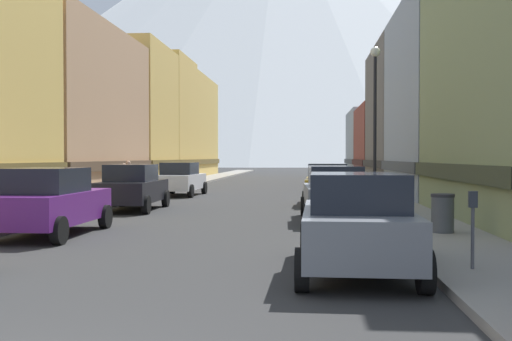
{
  "coord_description": "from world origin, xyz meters",
  "views": [
    {
      "loc": [
        2.93,
        -4.6,
        2.06
      ],
      "look_at": [
        -0.38,
        34.34,
        1.19
      ],
      "focal_mm": 42.31,
      "sensor_mm": 36.0,
      "label": 1
    }
  ],
  "objects_px": {
    "car_left_1": "(49,201)",
    "trash_bin_right": "(443,213)",
    "pedestrian_0": "(124,180)",
    "streetlamp_right": "(375,103)",
    "car_right_2": "(327,184)",
    "car_left_3": "(181,179)",
    "potted_plant_0": "(60,191)",
    "car_left_2": "(133,187)",
    "parking_meter_near": "(473,218)",
    "car_right_0": "(356,223)",
    "pedestrian_1": "(128,179)",
    "car_right_1": "(334,193)"
  },
  "relations": [
    {
      "from": "car_right_2",
      "to": "trash_bin_right",
      "type": "xyz_separation_m",
      "value": [
        2.55,
        -10.59,
        -0.26
      ]
    },
    {
      "from": "car_left_3",
      "to": "potted_plant_0",
      "type": "distance_m",
      "value": 8.84
    },
    {
      "from": "potted_plant_0",
      "to": "pedestrian_0",
      "type": "xyz_separation_m",
      "value": [
        0.75,
        6.15,
        0.19
      ]
    },
    {
      "from": "car_left_1",
      "to": "pedestrian_0",
      "type": "height_order",
      "value": "car_left_1"
    },
    {
      "from": "car_left_2",
      "to": "trash_bin_right",
      "type": "height_order",
      "value": "car_left_2"
    },
    {
      "from": "pedestrian_1",
      "to": "streetlamp_right",
      "type": "xyz_separation_m",
      "value": [
        11.6,
        -8.42,
        3.03
      ]
    },
    {
      "from": "car_right_1",
      "to": "potted_plant_0",
      "type": "distance_m",
      "value": 11.53
    },
    {
      "from": "car_right_0",
      "to": "car_right_2",
      "type": "distance_m",
      "value": 15.4
    },
    {
      "from": "car_left_2",
      "to": "potted_plant_0",
      "type": "height_order",
      "value": "car_left_2"
    },
    {
      "from": "trash_bin_right",
      "to": "pedestrian_1",
      "type": "bearing_deg",
      "value": 130.46
    },
    {
      "from": "car_left_3",
      "to": "potted_plant_0",
      "type": "relative_size",
      "value": 4.52
    },
    {
      "from": "car_left_1",
      "to": "car_right_0",
      "type": "relative_size",
      "value": 1.0
    },
    {
      "from": "car_right_1",
      "to": "pedestrian_0",
      "type": "bearing_deg",
      "value": 134.66
    },
    {
      "from": "car_right_0",
      "to": "streetlamp_right",
      "type": "xyz_separation_m",
      "value": [
        1.55,
        11.15,
        3.09
      ]
    },
    {
      "from": "car_left_2",
      "to": "car_left_3",
      "type": "xyz_separation_m",
      "value": [
        -0.0,
        8.89,
        0.0
      ]
    },
    {
      "from": "car_right_2",
      "to": "streetlamp_right",
      "type": "xyz_separation_m",
      "value": [
        1.55,
        -4.24,
        3.09
      ]
    },
    {
      "from": "parking_meter_near",
      "to": "pedestrian_0",
      "type": "bearing_deg",
      "value": 122.21
    },
    {
      "from": "car_left_3",
      "to": "pedestrian_0",
      "type": "height_order",
      "value": "car_left_3"
    },
    {
      "from": "car_right_0",
      "to": "pedestrian_1",
      "type": "height_order",
      "value": "pedestrian_1"
    },
    {
      "from": "parking_meter_near",
      "to": "pedestrian_1",
      "type": "bearing_deg",
      "value": 121.22
    },
    {
      "from": "trash_bin_right",
      "to": "streetlamp_right",
      "type": "height_order",
      "value": "streetlamp_right"
    },
    {
      "from": "car_right_1",
      "to": "potted_plant_0",
      "type": "height_order",
      "value": "car_right_1"
    },
    {
      "from": "car_right_0",
      "to": "potted_plant_0",
      "type": "relative_size",
      "value": 4.48
    },
    {
      "from": "car_right_1",
      "to": "pedestrian_1",
      "type": "relative_size",
      "value": 2.58
    },
    {
      "from": "car_left_2",
      "to": "car_right_0",
      "type": "distance_m",
      "value": 14.23
    },
    {
      "from": "car_right_2",
      "to": "parking_meter_near",
      "type": "distance_m",
      "value": 15.74
    },
    {
      "from": "car_left_2",
      "to": "parking_meter_near",
      "type": "height_order",
      "value": "car_left_2"
    },
    {
      "from": "car_right_0",
      "to": "trash_bin_right",
      "type": "distance_m",
      "value": 5.45
    },
    {
      "from": "parking_meter_near",
      "to": "potted_plant_0",
      "type": "relative_size",
      "value": 1.35
    },
    {
      "from": "potted_plant_0",
      "to": "pedestrian_0",
      "type": "bearing_deg",
      "value": 83.05
    },
    {
      "from": "car_right_1",
      "to": "car_left_1",
      "type": "bearing_deg",
      "value": -151.14
    },
    {
      "from": "car_left_1",
      "to": "potted_plant_0",
      "type": "xyz_separation_m",
      "value": [
        -3.2,
        8.21,
        -0.2
      ]
    },
    {
      "from": "parking_meter_near",
      "to": "streetlamp_right",
      "type": "xyz_separation_m",
      "value": [
        -0.4,
        11.37,
        2.97
      ]
    },
    {
      "from": "car_left_3",
      "to": "streetlamp_right",
      "type": "bearing_deg",
      "value": -46.87
    },
    {
      "from": "pedestrian_0",
      "to": "streetlamp_right",
      "type": "distance_m",
      "value": 14.25
    },
    {
      "from": "car_right_0",
      "to": "pedestrian_0",
      "type": "distance_m",
      "value": 21.35
    },
    {
      "from": "car_right_1",
      "to": "car_right_2",
      "type": "distance_m",
      "value": 6.73
    },
    {
      "from": "trash_bin_right",
      "to": "pedestrian_1",
      "type": "relative_size",
      "value": 0.57
    },
    {
      "from": "trash_bin_right",
      "to": "streetlamp_right",
      "type": "distance_m",
      "value": 7.24
    },
    {
      "from": "car_left_3",
      "to": "car_left_2",
      "type": "bearing_deg",
      "value": -89.98
    },
    {
      "from": "car_left_1",
      "to": "car_right_2",
      "type": "xyz_separation_m",
      "value": [
        7.6,
        10.92,
        0.0
      ]
    },
    {
      "from": "parking_meter_near",
      "to": "trash_bin_right",
      "type": "distance_m",
      "value": 5.07
    },
    {
      "from": "car_right_0",
      "to": "parking_meter_near",
      "type": "height_order",
      "value": "car_right_0"
    },
    {
      "from": "car_right_2",
      "to": "pedestrian_1",
      "type": "height_order",
      "value": "pedestrian_1"
    },
    {
      "from": "car_left_1",
      "to": "trash_bin_right",
      "type": "xyz_separation_m",
      "value": [
        10.15,
        0.33,
        -0.26
      ]
    },
    {
      "from": "pedestrian_0",
      "to": "trash_bin_right",
      "type": "bearing_deg",
      "value": -48.07
    },
    {
      "from": "potted_plant_0",
      "to": "car_left_2",
      "type": "bearing_deg",
      "value": -11.38
    },
    {
      "from": "streetlamp_right",
      "to": "car_right_0",
      "type": "bearing_deg",
      "value": -97.92
    },
    {
      "from": "trash_bin_right",
      "to": "potted_plant_0",
      "type": "height_order",
      "value": "potted_plant_0"
    },
    {
      "from": "pedestrian_0",
      "to": "car_right_2",
      "type": "bearing_deg",
      "value": -18.88
    }
  ]
}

